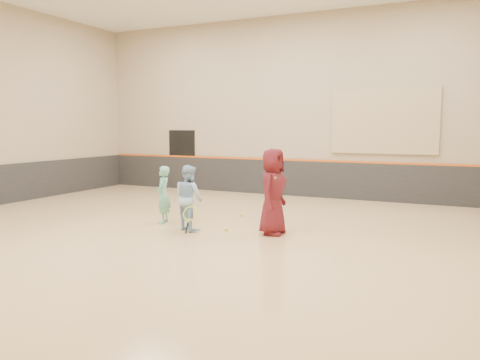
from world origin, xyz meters
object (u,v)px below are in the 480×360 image
at_px(girl, 163,195).
at_px(spare_racket, 266,209).
at_px(young_man, 273,192).
at_px(instructor, 189,198).

distance_m(girl, spare_racket, 3.17).
relative_size(young_man, spare_racket, 2.90).
bearing_deg(spare_racket, girl, -121.70).
bearing_deg(young_man, girl, 89.22).
bearing_deg(young_man, spare_racket, 23.32).
xyz_separation_m(young_man, spare_racket, (-1.20, 2.61, -0.89)).
xyz_separation_m(girl, spare_racket, (1.63, 2.64, -0.65)).
bearing_deg(instructor, young_man, -142.86).
relative_size(instructor, young_man, 0.79).
height_order(instructor, spare_racket, instructor).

